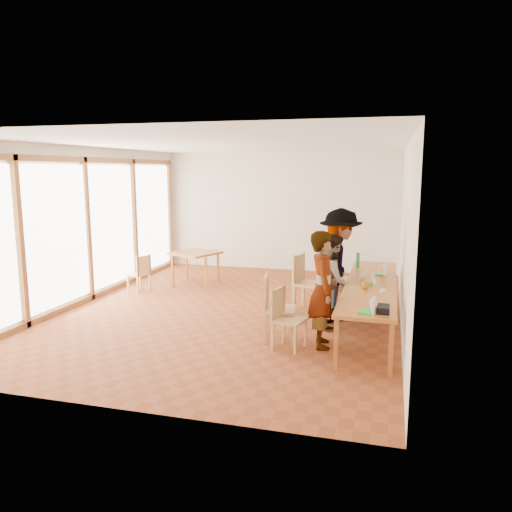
{
  "coord_description": "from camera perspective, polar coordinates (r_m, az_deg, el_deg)",
  "views": [
    {
      "loc": [
        2.77,
        -8.47,
        2.56
      ],
      "look_at": [
        0.56,
        -0.35,
        1.1
      ],
      "focal_mm": 35.0,
      "sensor_mm": 36.0,
      "label": 1
    }
  ],
  "objects": [
    {
      "name": "wall_front",
      "position": [
        5.37,
        -16.23,
        -1.96
      ],
      "size": [
        6.0,
        0.1,
        3.0
      ],
      "primitive_type": "cube",
      "color": "white",
      "rests_on": "ground"
    },
    {
      "name": "wall_right",
      "position": [
        8.54,
        16.66,
        2.29
      ],
      "size": [
        0.1,
        8.0,
        3.0
      ],
      "primitive_type": "cube",
      "color": "white",
      "rests_on": "ground"
    },
    {
      "name": "chair_spare",
      "position": [
        10.76,
        -12.99,
        -1.51
      ],
      "size": [
        0.49,
        0.49,
        0.42
      ],
      "rotation": [
        0.0,
        0.0,
        2.74
      ],
      "color": "tan",
      "rests_on": "ground"
    },
    {
      "name": "condiment_cup",
      "position": [
        7.66,
        14.31,
        -3.92
      ],
      "size": [
        0.08,
        0.08,
        0.06
      ],
      "primitive_type": "cylinder",
      "color": "white",
      "rests_on": "communal_table"
    },
    {
      "name": "person_far",
      "position": [
        8.66,
        9.56,
        -0.94
      ],
      "size": [
        0.83,
        1.31,
        1.92
      ],
      "primitive_type": "imported",
      "rotation": [
        0.0,
        0.0,
        1.67
      ],
      "color": "gray",
      "rests_on": "ground"
    },
    {
      "name": "green_bottle",
      "position": [
        9.52,
        11.55,
        -0.47
      ],
      "size": [
        0.07,
        0.07,
        0.28
      ],
      "primitive_type": "cylinder",
      "color": "#1C6D3F",
      "rests_on": "communal_table"
    },
    {
      "name": "black_pouch",
      "position": [
        6.64,
        14.33,
        -5.9
      ],
      "size": [
        0.16,
        0.26,
        0.09
      ],
      "primitive_type": "cube",
      "color": "black",
      "rests_on": "communal_table"
    },
    {
      "name": "chair_mid",
      "position": [
        7.54,
        1.92,
        -5.1
      ],
      "size": [
        0.53,
        0.53,
        0.54
      ],
      "rotation": [
        0.0,
        0.0,
        0.14
      ],
      "color": "tan",
      "rests_on": "ground"
    },
    {
      "name": "wall_back",
      "position": [
        12.82,
        2.71,
        5.09
      ],
      "size": [
        6.0,
        0.1,
        3.0
      ],
      "primitive_type": "cube",
      "color": "white",
      "rests_on": "ground"
    },
    {
      "name": "person_near",
      "position": [
        7.28,
        7.64,
        -3.8
      ],
      "size": [
        0.53,
        0.7,
        1.71
      ],
      "primitive_type": "imported",
      "rotation": [
        0.0,
        0.0,
        1.79
      ],
      "color": "gray",
      "rests_on": "ground"
    },
    {
      "name": "ceiling",
      "position": [
        8.92,
        -2.95,
        12.78
      ],
      "size": [
        6.0,
        8.0,
        0.04
      ],
      "primitive_type": "cube",
      "color": "white",
      "rests_on": "wall_back"
    },
    {
      "name": "chair_far",
      "position": [
        9.21,
        5.47,
        -2.28
      ],
      "size": [
        0.59,
        0.59,
        0.55
      ],
      "rotation": [
        0.0,
        0.0,
        -0.25
      ],
      "color": "tan",
      "rests_on": "ground"
    },
    {
      "name": "communal_table",
      "position": [
        8.3,
        12.99,
        -3.35
      ],
      "size": [
        0.8,
        4.0,
        0.75
      ],
      "color": "#B17027",
      "rests_on": "ground"
    },
    {
      "name": "person_mid",
      "position": [
        8.29,
        8.79,
        -2.78
      ],
      "size": [
        0.65,
        0.8,
        1.53
      ],
      "primitive_type": "imported",
      "rotation": [
        0.0,
        0.0,
        1.67
      ],
      "color": "gray",
      "rests_on": "ground"
    },
    {
      "name": "pink_phone",
      "position": [
        7.08,
        13.81,
        -5.21
      ],
      "size": [
        0.05,
        0.1,
        0.01
      ],
      "primitive_type": "cube",
      "color": "#E64490",
      "rests_on": "communal_table"
    },
    {
      "name": "side_table",
      "position": [
        11.22,
        -6.93,
        0.07
      ],
      "size": [
        0.9,
        0.9,
        0.75
      ],
      "rotation": [
        0.0,
        0.0,
        -0.39
      ],
      "color": "#B17027",
      "rests_on": "ground"
    },
    {
      "name": "ground",
      "position": [
        9.27,
        -2.78,
        -6.2
      ],
      "size": [
        8.0,
        8.0,
        0.0
      ],
      "primitive_type": "plane",
      "color": "brown",
      "rests_on": "ground"
    },
    {
      "name": "chair_near",
      "position": [
        7.24,
        3.15,
        -6.33
      ],
      "size": [
        0.5,
        0.5,
        0.47
      ],
      "rotation": [
        0.0,
        0.0,
        -0.25
      ],
      "color": "tan",
      "rests_on": "ground"
    },
    {
      "name": "clear_glass",
      "position": [
        8.5,
        11.99,
        -2.37
      ],
      "size": [
        0.07,
        0.07,
        0.09
      ],
      "primitive_type": "cylinder",
      "color": "silver",
      "rests_on": "communal_table"
    },
    {
      "name": "laptop_mid",
      "position": [
        8.19,
        13.04,
        -2.84
      ],
      "size": [
        0.2,
        0.23,
        0.18
      ],
      "rotation": [
        0.0,
        0.0,
        -0.11
      ],
      "color": "green",
      "rests_on": "communal_table"
    },
    {
      "name": "chair_empty",
      "position": [
        9.72,
        8.57,
        -1.73
      ],
      "size": [
        0.57,
        0.57,
        0.55
      ],
      "rotation": [
        0.0,
        0.0,
        -0.21
      ],
      "color": "tan",
      "rests_on": "ground"
    },
    {
      "name": "yellow_mug",
      "position": [
        7.89,
        12.39,
        -3.3
      ],
      "size": [
        0.15,
        0.15,
        0.1
      ],
      "primitive_type": "imported",
      "rotation": [
        0.0,
        0.0,
        -0.27
      ],
      "color": "gold",
      "rests_on": "communal_table"
    },
    {
      "name": "window_wall",
      "position": [
        10.28,
        -18.78,
        3.4
      ],
      "size": [
        0.1,
        8.0,
        3.0
      ],
      "primitive_type": "cube",
      "color": "white",
      "rests_on": "ground"
    },
    {
      "name": "laptop_far",
      "position": [
        8.95,
        14.21,
        -1.77
      ],
      "size": [
        0.26,
        0.28,
        0.2
      ],
      "rotation": [
        0.0,
        0.0,
        -0.31
      ],
      "color": "green",
      "rests_on": "communal_table"
    },
    {
      "name": "laptop_near",
      "position": [
        6.57,
        12.97,
        -5.91
      ],
      "size": [
        0.26,
        0.28,
        0.2
      ],
      "rotation": [
        0.0,
        0.0,
        -0.27
      ],
      "color": "green",
      "rests_on": "communal_table"
    }
  ]
}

